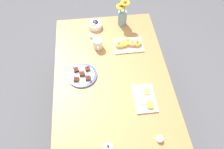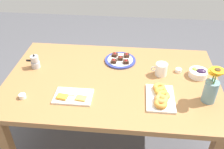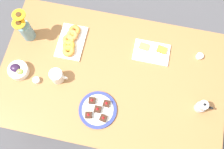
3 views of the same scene
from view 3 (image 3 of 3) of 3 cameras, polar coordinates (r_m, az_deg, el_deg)
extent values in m
plane|color=#4C4C51|center=(2.48, 0.00, -5.76)|extent=(6.00, 6.00, 0.00)
cube|color=#9E6B3D|center=(1.78, 0.00, -0.61)|extent=(1.60, 1.00, 0.04)
cube|color=#9E6B3D|center=(2.23, -21.10, -9.95)|extent=(0.07, 0.07, 0.70)
cube|color=#9E6B3D|center=(2.43, -14.95, 9.33)|extent=(0.07, 0.07, 0.70)
cube|color=#9E6B3D|center=(2.36, 19.63, 2.71)|extent=(0.07, 0.07, 0.70)
cylinder|color=white|center=(1.76, -12.52, -0.35)|extent=(0.09, 0.09, 0.10)
cylinder|color=brown|center=(1.72, -12.81, 0.10)|extent=(0.08, 0.08, 0.00)
torus|color=white|center=(1.74, -10.75, -0.72)|extent=(0.05, 0.01, 0.05)
cylinder|color=white|center=(1.87, -20.58, 0.89)|extent=(0.14, 0.14, 0.05)
ellipsoid|color=#2D1938|center=(1.86, -21.20, 1.39)|extent=(0.08, 0.06, 0.04)
ellipsoid|color=#9EC14C|center=(1.84, -20.27, 0.58)|extent=(0.05, 0.04, 0.04)
cube|color=white|center=(1.85, 8.98, 5.01)|extent=(0.26, 0.17, 0.01)
cube|color=#EFB74C|center=(1.84, 7.36, 6.39)|extent=(0.08, 0.06, 0.01)
cube|color=white|center=(1.83, 9.56, 4.49)|extent=(0.07, 0.05, 0.01)
cube|color=orange|center=(1.85, 11.33, 5.60)|extent=(0.08, 0.06, 0.02)
cube|color=white|center=(1.88, -9.26, 7.37)|extent=(0.19, 0.28, 0.01)
torus|color=orange|center=(1.83, -9.90, 5.35)|extent=(0.12, 0.12, 0.04)
torus|color=gold|center=(1.85, -9.82, 6.57)|extent=(0.10, 0.10, 0.04)
torus|color=gold|center=(1.87, -9.89, 7.79)|extent=(0.12, 0.12, 0.04)
torus|color=#D38140|center=(1.88, -9.06, 8.83)|extent=(0.11, 0.11, 0.04)
torus|color=#C88133|center=(1.90, -8.56, 9.90)|extent=(0.09, 0.09, 0.03)
cylinder|color=white|center=(1.82, -16.91, -1.29)|extent=(0.05, 0.05, 0.03)
cylinder|color=#C68923|center=(1.81, -17.00, -1.20)|extent=(0.04, 0.04, 0.01)
cylinder|color=white|center=(1.91, 19.38, 3.98)|extent=(0.05, 0.05, 0.03)
cylinder|color=maroon|center=(1.90, 19.47, 4.09)|extent=(0.04, 0.04, 0.01)
cylinder|color=navy|center=(1.70, -3.28, -8.07)|extent=(0.26, 0.26, 0.01)
cylinder|color=white|center=(1.70, -3.28, -8.06)|extent=(0.21, 0.21, 0.01)
cube|color=#381E14|center=(1.70, -4.59, -5.96)|extent=(0.05, 0.05, 0.02)
cone|color=red|center=(1.68, -4.64, -5.82)|extent=(0.02, 0.02, 0.01)
cube|color=#381E14|center=(1.69, -1.27, -6.66)|extent=(0.05, 0.05, 0.02)
cone|color=red|center=(1.67, -1.28, -6.53)|extent=(0.02, 0.02, 0.01)
cube|color=#381E14|center=(1.68, -5.39, -9.21)|extent=(0.05, 0.05, 0.02)
cone|color=red|center=(1.66, -5.45, -9.11)|extent=(0.02, 0.02, 0.01)
cube|color=#381E14|center=(1.67, -2.01, -9.95)|extent=(0.05, 0.05, 0.02)
cone|color=red|center=(1.65, -2.03, -9.85)|extent=(0.02, 0.02, 0.01)
cube|color=#381E14|center=(1.68, -3.31, -7.94)|extent=(0.05, 0.05, 0.02)
cone|color=red|center=(1.66, -3.35, -7.82)|extent=(0.02, 0.02, 0.01)
cylinder|color=#6B939E|center=(1.92, -18.93, 9.38)|extent=(0.09, 0.09, 0.16)
cylinder|color=#3D702D|center=(1.82, -19.99, 11.79)|extent=(0.01, 0.01, 0.10)
cylinder|color=orange|center=(1.78, -20.57, 12.65)|extent=(0.09, 0.09, 0.01)
cylinder|color=#472D14|center=(1.77, -20.63, 12.75)|extent=(0.04, 0.04, 0.01)
cylinder|color=#3D702D|center=(1.82, -20.22, 10.41)|extent=(0.01, 0.01, 0.06)
cylinder|color=yellow|center=(1.80, -20.59, 10.92)|extent=(0.09, 0.09, 0.01)
cylinder|color=#472D14|center=(1.79, -20.65, 11.01)|extent=(0.04, 0.04, 0.01)
cylinder|color=#B7B7BC|center=(1.78, 19.51, -7.04)|extent=(0.07, 0.07, 0.05)
cylinder|color=#B7B7BC|center=(1.76, 19.81, -6.84)|extent=(0.05, 0.05, 0.01)
cylinder|color=#B7B7BC|center=(1.73, 20.10, -6.66)|extent=(0.06, 0.06, 0.04)
sphere|color=black|center=(1.71, 20.43, -6.44)|extent=(0.02, 0.02, 0.02)
cube|color=black|center=(1.77, 21.51, -7.08)|extent=(0.04, 0.01, 0.01)
camera|label=1|loc=(1.06, 80.00, 8.50)|focal=35.00mm
camera|label=2|loc=(2.14, 8.10, 56.03)|focal=40.00mm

